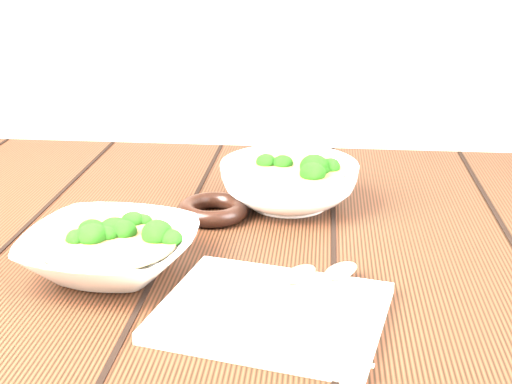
{
  "coord_description": "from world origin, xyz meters",
  "views": [
    {
      "loc": [
        0.16,
        -0.82,
        1.11
      ],
      "look_at": [
        0.08,
        0.02,
        0.8
      ],
      "focal_mm": 50.0,
      "sensor_mm": 36.0,
      "label": 1
    }
  ],
  "objects_px": {
    "table": "(195,315)",
    "soup_bowl_back": "(289,182)",
    "trivet": "(213,210)",
    "napkin": "(272,312)",
    "soup_bowl_front": "(110,250)"
  },
  "relations": [
    {
      "from": "table",
      "to": "soup_bowl_back",
      "type": "distance_m",
      "value": 0.22
    },
    {
      "from": "trivet",
      "to": "table",
      "type": "bearing_deg",
      "value": -109.11
    },
    {
      "from": "soup_bowl_back",
      "to": "napkin",
      "type": "height_order",
      "value": "soup_bowl_back"
    },
    {
      "from": "table",
      "to": "napkin",
      "type": "relative_size",
      "value": 5.52
    },
    {
      "from": "soup_bowl_front",
      "to": "soup_bowl_back",
      "type": "height_order",
      "value": "soup_bowl_back"
    },
    {
      "from": "table",
      "to": "soup_bowl_front",
      "type": "height_order",
      "value": "soup_bowl_front"
    },
    {
      "from": "table",
      "to": "soup_bowl_front",
      "type": "bearing_deg",
      "value": -122.03
    },
    {
      "from": "trivet",
      "to": "soup_bowl_back",
      "type": "bearing_deg",
      "value": 31.41
    },
    {
      "from": "soup_bowl_back",
      "to": "trivet",
      "type": "relative_size",
      "value": 2.44
    },
    {
      "from": "trivet",
      "to": "napkin",
      "type": "bearing_deg",
      "value": -68.84
    },
    {
      "from": "soup_bowl_front",
      "to": "trivet",
      "type": "height_order",
      "value": "soup_bowl_front"
    },
    {
      "from": "soup_bowl_back",
      "to": "table",
      "type": "bearing_deg",
      "value": -135.69
    },
    {
      "from": "soup_bowl_back",
      "to": "trivet",
      "type": "height_order",
      "value": "soup_bowl_back"
    },
    {
      "from": "soup_bowl_front",
      "to": "trivet",
      "type": "distance_m",
      "value": 0.19
    },
    {
      "from": "soup_bowl_front",
      "to": "trivet",
      "type": "bearing_deg",
      "value": 61.82
    }
  ]
}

